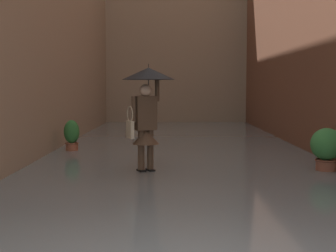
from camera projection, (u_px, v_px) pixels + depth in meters
The scene contains 6 objects.
ground_plane at pixel (180, 151), 12.77m from camera, with size 60.00×60.00×0.00m, color slate.
flood_water at pixel (180, 149), 12.76m from camera, with size 6.95×24.59×0.07m, color slate.
building_facade_far at pixel (176, 24), 22.58m from camera, with size 9.75×1.80×8.88m, color gray.
person_wading at pixel (147, 98), 9.18m from camera, with size 0.98×0.98×2.05m.
potted_plant_near_right at pixel (72, 136), 12.22m from camera, with size 0.38×0.38×0.82m.
potted_plant_near_left at pixel (327, 148), 9.32m from camera, with size 0.60×0.60×0.86m.
Camera 1 is at (0.22, 3.38, 1.63)m, focal length 53.46 mm.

